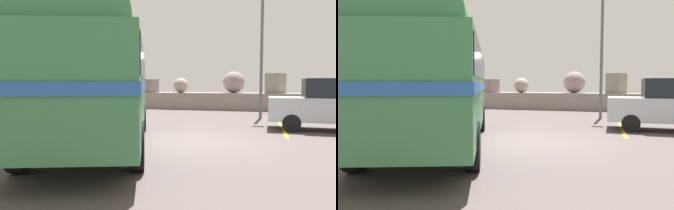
% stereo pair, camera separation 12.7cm
% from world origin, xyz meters
% --- Properties ---
extents(ground, '(32.00, 26.00, 0.02)m').
position_xyz_m(ground, '(0.00, 0.00, 0.01)').
color(ground, '#4D4443').
extents(breakwater, '(31.36, 2.26, 2.48)m').
position_xyz_m(breakwater, '(0.18, 11.79, 0.76)').
color(breakwater, gray).
rests_on(breakwater, ground).
extents(vintage_coach, '(5.16, 8.89, 3.70)m').
position_xyz_m(vintage_coach, '(-2.13, -1.25, 2.05)').
color(vintage_coach, black).
rests_on(vintage_coach, ground).
extents(parked_car_nearest, '(4.15, 1.83, 1.86)m').
position_xyz_m(parked_car_nearest, '(4.49, 3.43, 0.97)').
color(parked_car_nearest, black).
rests_on(parked_car_nearest, ground).
extents(lamp_post, '(0.44, 0.99, 6.10)m').
position_xyz_m(lamp_post, '(2.12, 6.85, 3.45)').
color(lamp_post, '#5B5B60').
rests_on(lamp_post, ground).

